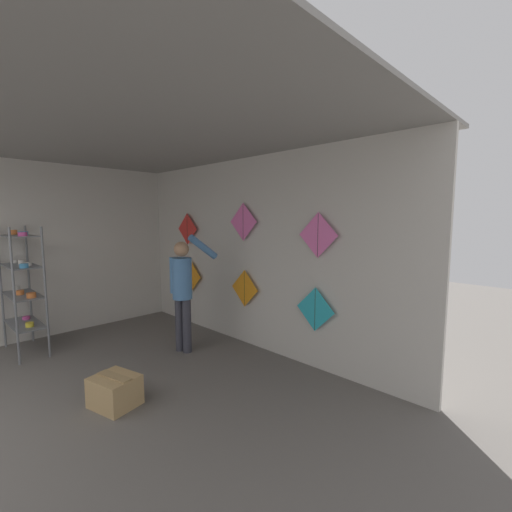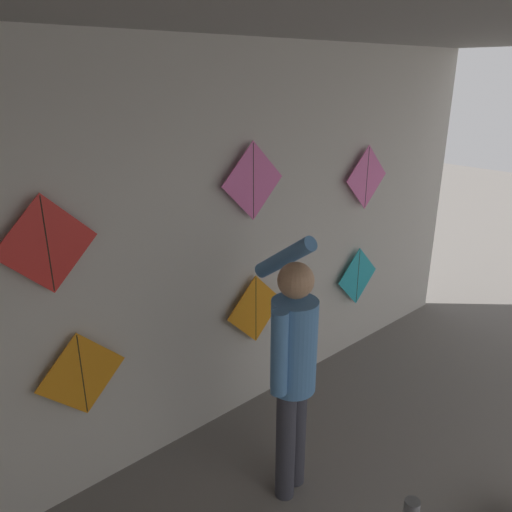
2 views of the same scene
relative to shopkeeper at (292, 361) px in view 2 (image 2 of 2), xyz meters
name	(u,v)px [view 2 (image 2 of 2)]	position (x,y,z in m)	size (l,w,h in m)	color
back_panel	(236,244)	(0.32, 0.90, 0.44)	(5.68, 0.06, 2.80)	beige
shopkeeper	(292,361)	(0.00, 0.00, 0.00)	(0.42, 0.63, 1.70)	#383842
kite_0	(82,374)	(-0.96, 0.81, -0.07)	(0.56, 0.01, 0.56)	orange
kite_1	(256,309)	(0.42, 0.81, -0.09)	(0.56, 0.01, 0.56)	orange
kite_2	(358,276)	(1.70, 0.81, -0.17)	(0.56, 0.01, 0.56)	#28B2C6
kite_3	(47,245)	(-1.05, 0.81, 0.77)	(0.56, 0.01, 0.56)	red
kite_4	(253,181)	(0.40, 0.81, 0.91)	(0.56, 0.01, 0.56)	pink
kite_5	(367,177)	(1.72, 0.81, 0.76)	(0.56, 0.01, 0.56)	pink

